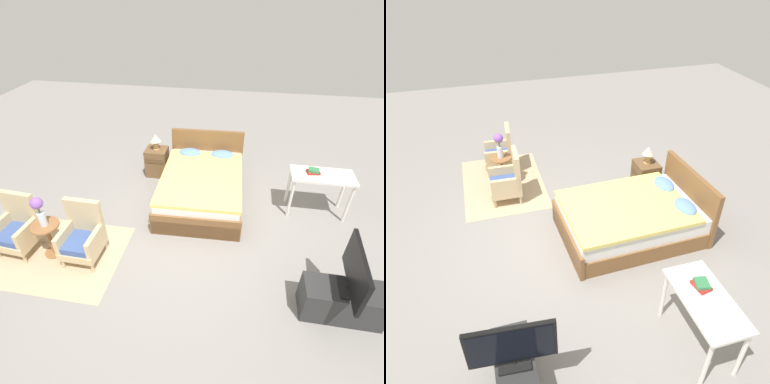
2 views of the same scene
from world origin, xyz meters
The scene contains 13 objects.
ground_plane centered at (0.00, 0.00, 0.00)m, with size 16.00×16.00×0.00m, color gray.
floor_rug centered at (-1.96, -0.71, 0.00)m, with size 2.10×1.50×0.01m.
bed centered at (0.08, 1.11, 0.30)m, with size 1.55×2.19×0.96m.
armchair_by_window_left centered at (-2.48, -0.65, 0.38)m, with size 0.58×0.58×0.92m.
armchair_by_window_right centered at (-1.43, -0.65, 0.38)m, with size 0.55×0.55×0.92m.
side_table centered at (-1.96, -0.69, 0.36)m, with size 0.40×0.40×0.57m.
flower_vase centered at (-1.96, -0.69, 0.87)m, with size 0.17×0.17×0.48m.
nightstand centered at (-0.98, 1.81, 0.30)m, with size 0.44×0.41×0.59m.
table_lamp centered at (-0.98, 1.81, 0.81)m, with size 0.22×0.22×0.33m.
tv_stand centered at (2.11, -1.03, 0.24)m, with size 0.96×0.40×0.48m.
tv_flatscreen centered at (2.11, -1.03, 0.78)m, with size 0.23×0.86×0.58m.
vanity_desk centered at (2.13, 1.05, 0.66)m, with size 1.04×0.52×0.78m.
book_stack centered at (1.97, 1.08, 0.81)m, with size 0.23×0.18×0.08m.
Camera 2 is at (4.28, -1.01, 3.98)m, focal length 35.00 mm.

